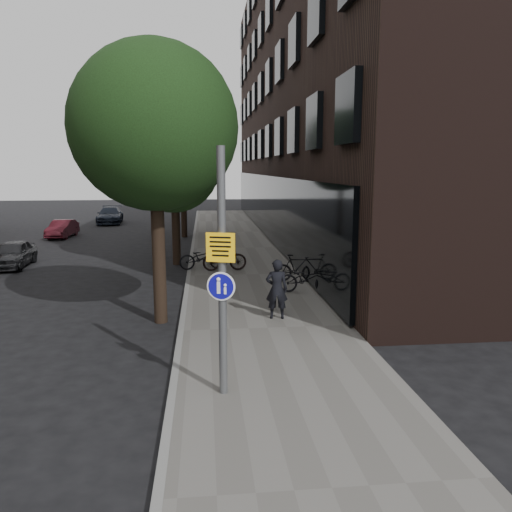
{
  "coord_description": "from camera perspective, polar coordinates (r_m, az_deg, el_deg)",
  "views": [
    {
      "loc": [
        -1.34,
        -9.08,
        4.24
      ],
      "look_at": [
        -0.04,
        3.51,
        2.0
      ],
      "focal_mm": 35.0,
      "sensor_mm": 36.0,
      "label": 1
    }
  ],
  "objects": [
    {
      "name": "parked_bike_facade_near",
      "position": [
        16.74,
        5.75,
        -2.58
      ],
      "size": [
        1.91,
        1.0,
        0.96
      ],
      "primitive_type": "imported",
      "rotation": [
        0.0,
        0.0,
        1.36
      ],
      "color": "black",
      "rests_on": "sidewalk"
    },
    {
      "name": "parked_bike_facade_far",
      "position": [
        18.36,
        4.69,
        -1.36
      ],
      "size": [
        1.7,
        0.6,
        1.01
      ],
      "primitive_type": "imported",
      "rotation": [
        0.0,
        0.0,
        1.5
      ],
      "color": "black",
      "rests_on": "sidewalk"
    },
    {
      "name": "parked_car_mid",
      "position": [
        33.06,
        -21.27,
        2.92
      ],
      "size": [
        1.33,
        3.32,
        1.07
      ],
      "primitive_type": "imported",
      "rotation": [
        0.0,
        0.0,
        -0.06
      ],
      "color": "#581923",
      "rests_on": "ground"
    },
    {
      "name": "pedestrian",
      "position": [
        13.75,
        2.38,
        -3.8
      ],
      "size": [
        0.65,
        0.47,
        1.67
      ],
      "primitive_type": "imported",
      "rotation": [
        0.0,
        0.0,
        3.02
      ],
      "color": "black",
      "rests_on": "sidewalk"
    },
    {
      "name": "street_tree_mid",
      "position": [
        22.27,
        -9.18,
        12.16
      ],
      "size": [
        5.0,
        5.0,
        7.8
      ],
      "color": "black",
      "rests_on": "ground"
    },
    {
      "name": "signpost",
      "position": [
        8.9,
        -3.89,
        -1.97
      ],
      "size": [
        0.5,
        0.18,
        4.5
      ],
      "rotation": [
        0.0,
        0.0,
        -0.3
      ],
      "color": "#595B5E",
      "rests_on": "sidewalk"
    },
    {
      "name": "building_right_dark_brick",
      "position": [
        32.95,
        12.14,
        18.12
      ],
      "size": [
        12.0,
        40.0,
        18.0
      ],
      "primitive_type": "cube",
      "color": "black",
      "rests_on": "ground"
    },
    {
      "name": "parked_bike_curb_near",
      "position": [
        20.6,
        -6.18,
        -0.16
      ],
      "size": [
        1.96,
        0.93,
        0.99
      ],
      "primitive_type": "imported",
      "rotation": [
        0.0,
        0.0,
        1.72
      ],
      "color": "black",
      "rests_on": "sidewalk"
    },
    {
      "name": "curb_edge",
      "position": [
        19.54,
        -7.72,
        -2.39
      ],
      "size": [
        0.15,
        60.0,
        0.13
      ],
      "primitive_type": "cube",
      "color": "slate",
      "rests_on": "ground"
    },
    {
      "name": "parked_bike_curb_far",
      "position": [
        20.23,
        -3.61,
        -0.19
      ],
      "size": [
        1.8,
        0.61,
        1.07
      ],
      "primitive_type": "imported",
      "rotation": [
        0.0,
        0.0,
        1.63
      ],
      "color": "black",
      "rests_on": "sidewalk"
    },
    {
      "name": "street_tree_near",
      "position": [
        13.8,
        -11.15,
        13.46
      ],
      "size": [
        4.4,
        4.4,
        7.5
      ],
      "color": "black",
      "rests_on": "ground"
    },
    {
      "name": "street_tree_far",
      "position": [
        31.26,
        -8.26,
        11.53
      ],
      "size": [
        5.0,
        5.0,
        7.8
      ],
      "color": "black",
      "rests_on": "ground"
    },
    {
      "name": "parked_car_near",
      "position": [
        23.99,
        -26.03,
        0.22
      ],
      "size": [
        1.5,
        3.42,
        1.15
      ],
      "primitive_type": "imported",
      "rotation": [
        0.0,
        0.0,
        0.04
      ],
      "color": "black",
      "rests_on": "ground"
    },
    {
      "name": "sidewalk",
      "position": [
        19.6,
        -1.12,
        -2.28
      ],
      "size": [
        4.5,
        60.0,
        0.12
      ],
      "primitive_type": "cube",
      "color": "#5E5C57",
      "rests_on": "ground"
    },
    {
      "name": "parked_car_far",
      "position": [
        40.31,
        -16.34,
        4.5
      ],
      "size": [
        2.15,
        4.53,
        1.28
      ],
      "primitive_type": "imported",
      "rotation": [
        0.0,
        0.0,
        0.08
      ],
      "color": "#19202E",
      "rests_on": "ground"
    },
    {
      "name": "ground",
      "position": [
        10.11,
        2.34,
        -14.76
      ],
      "size": [
        120.0,
        120.0,
        0.0
      ],
      "primitive_type": "plane",
      "color": "black",
      "rests_on": "ground"
    }
  ]
}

